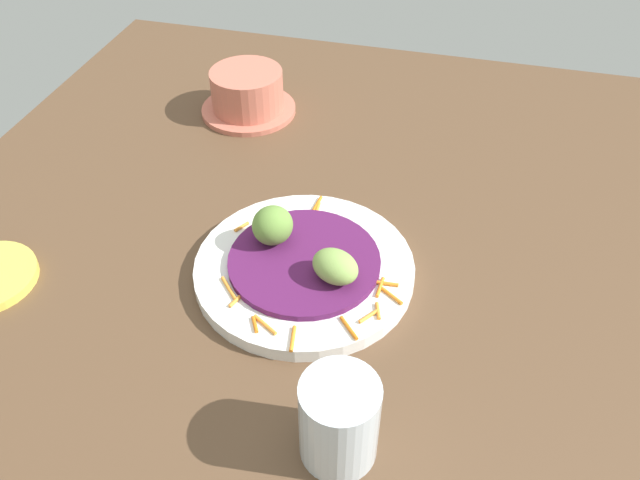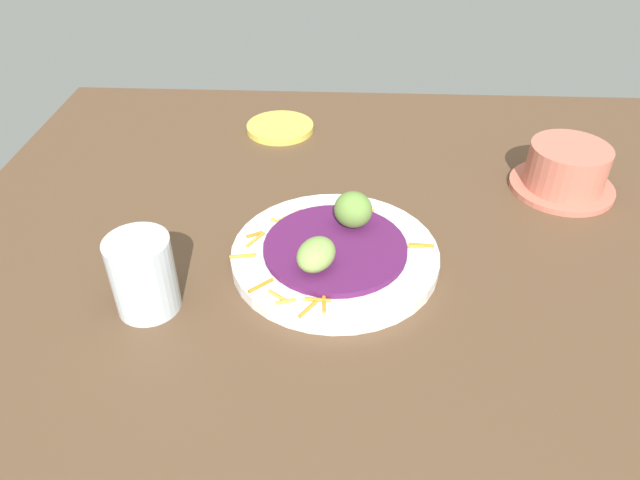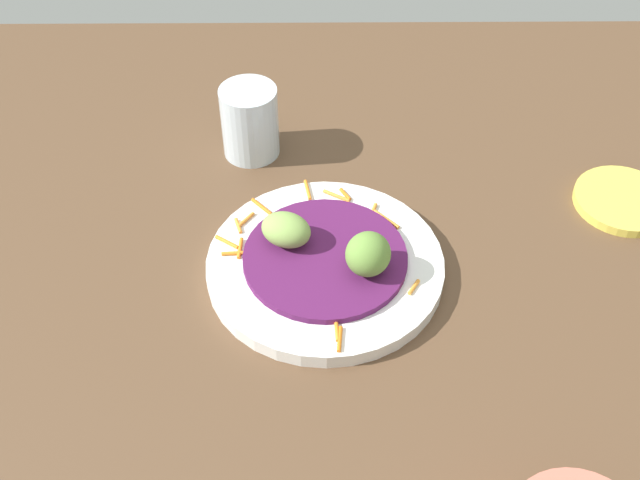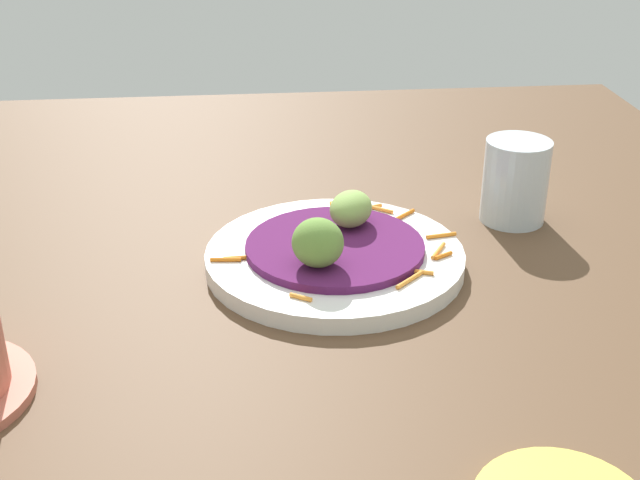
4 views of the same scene
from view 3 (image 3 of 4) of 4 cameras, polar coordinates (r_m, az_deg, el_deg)
table_surface at (r=80.87cm, az=-2.48°, el=-4.86°), size 110.00×110.00×2.00cm
main_plate at (r=82.03cm, az=0.37°, el=-1.89°), size 24.96×24.96×1.68cm
cabbage_bed at (r=81.13cm, az=0.38°, el=-1.30°), size 17.21×17.21×0.79cm
carrot_garnish at (r=83.53cm, az=-1.17°, el=0.23°), size 21.41×24.29×0.40cm
guac_scoop_left at (r=81.10cm, az=-2.64°, el=0.75°), size 6.58×5.95×3.43cm
guac_scoop_center at (r=77.96cm, az=3.54°, el=-1.04°), size 6.36×6.43×4.54cm
side_plate_small at (r=96.20cm, az=21.29°, el=2.71°), size 11.19×11.19×1.09cm
water_glass at (r=94.98cm, az=-5.15°, el=8.62°), size 6.91×6.91×8.97cm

